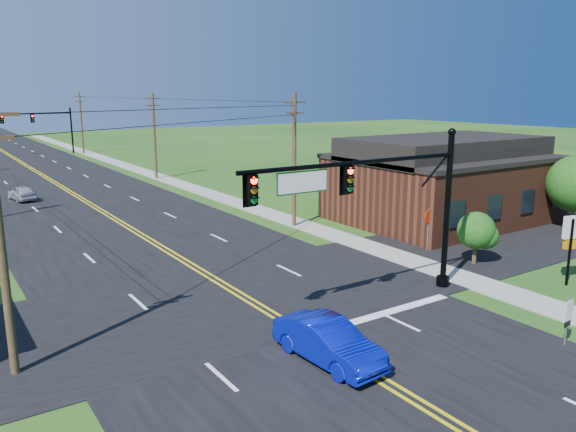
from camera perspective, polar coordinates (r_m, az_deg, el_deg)
ground at (r=17.14m, az=16.18°, el=-19.97°), size 260.00×260.00×0.00m
road_main at (r=60.78m, az=-22.55°, el=2.97°), size 16.00×220.00×0.04m
road_cross at (r=25.57m, az=-4.93°, el=-8.26°), size 70.00×10.00×0.04m
sidewalk at (r=54.44m, az=-9.52°, el=2.78°), size 2.00×160.00×0.08m
signal_mast_main at (r=23.59m, az=8.92°, el=1.81°), size 11.30×0.60×7.48m
signal_mast_far at (r=90.53m, az=-23.88°, el=8.57°), size 10.98×0.60×7.48m
brick_building at (r=41.97m, az=15.39°, el=2.84°), size 14.20×11.20×4.70m
utility_pole_left_a at (r=19.60m, az=-27.24°, el=-1.71°), size 1.80×0.28×9.00m
utility_pole_right_a at (r=37.83m, az=0.64°, el=5.90°), size 1.80×0.28×9.00m
utility_pole_right_b at (r=60.99m, az=-13.42°, el=8.07°), size 1.80×0.28×9.00m
utility_pole_right_c at (r=89.67m, az=-20.26°, el=8.95°), size 1.80×0.28×9.00m
tree_right_front at (r=41.98m, az=27.21°, el=2.93°), size 3.80×3.80×5.00m
tree_right_back at (r=44.94m, az=4.30°, el=4.18°), size 3.00×3.00×4.10m
shrub_corner at (r=31.48m, az=18.58°, el=-1.42°), size 2.00×2.00×2.86m
blue_car at (r=19.61m, az=4.11°, el=-12.69°), size 1.86×4.51×1.45m
distant_car at (r=52.79m, az=-25.43°, el=2.08°), size 2.02×3.91×1.27m
route_sign at (r=22.87m, az=26.57°, el=-9.05°), size 0.51×0.09×2.02m
stop_sign at (r=33.51m, az=14.11°, el=-0.45°), size 0.87×0.20×2.47m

